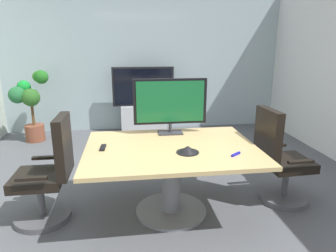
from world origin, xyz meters
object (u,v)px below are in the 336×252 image
Objects in this scene: conference_table at (171,164)px; office_chair_right at (279,164)px; wall_display_unit at (144,111)px; potted_plant at (30,102)px; office_chair_left at (49,178)px; remote_control at (103,148)px; conference_phone at (188,150)px; tv_monitor at (170,103)px.

conference_table is 1.25m from office_chair_right.
wall_display_unit reaches higher than potted_plant.
office_chair_left is 0.63m from remote_control.
potted_plant is 5.91× the size of conference_phone.
wall_display_unit is at bearing 82.34° from remote_control.
office_chair_left is 3.23m from wall_display_unit.
remote_control is (-0.82, 0.23, -0.02)m from conference_phone.
potted_plant is at bearing 134.56° from tv_monitor.
office_chair_right is 3.27m from wall_display_unit.
office_chair_right is 1.18m from conference_phone.
potted_plant is at bearing 128.16° from conference_phone.
remote_control is at bearing -149.69° from tv_monitor.
potted_plant is at bearing 121.81° from remote_control.
wall_display_unit is 5.95× the size of conference_phone.
office_chair_left reaches higher than conference_phone.
remote_control is at bearing -100.76° from wall_display_unit.
potted_plant reaches higher than conference_table.
office_chair_right is 4.95× the size of conference_phone.
tv_monitor is 0.64× the size of wall_display_unit.
wall_display_unit is at bearing 92.14° from conference_table.
wall_display_unit reaches higher than office_chair_right.
conference_table is at bearing -51.60° from potted_plant.
remote_control is (-1.93, -0.03, 0.30)m from office_chair_right.
remote_control is (0.55, 0.01, 0.30)m from office_chair_left.
conference_table is 0.72m from remote_control.
wall_display_unit is at bearing 9.35° from potted_plant.
conference_table is at bearing 88.37° from office_chair_left.
tv_monitor is at bearing 83.26° from conference_table.
office_chair_right is at bearing 13.49° from conference_phone.
potted_plant reaches higher than office_chair_right.
office_chair_right is (1.24, 0.07, -0.10)m from conference_table.
conference_phone is (0.13, -0.19, 0.22)m from conference_table.
office_chair_left is 1.00× the size of office_chair_right.
office_chair_right is at bearing -18.70° from tv_monitor.
office_chair_right is at bearing -65.59° from wall_display_unit.
remote_control is at bearing 176.70° from conference_table.
potted_plant is (-2.04, -0.34, 0.29)m from wall_display_unit.
potted_plant is 3.70m from conference_phone.
wall_display_unit is 2.09m from potted_plant.
conference_phone is at bearing 80.57° from office_chair_left.
conference_phone reaches higher than remote_control.
conference_table is 1.33× the size of wall_display_unit.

